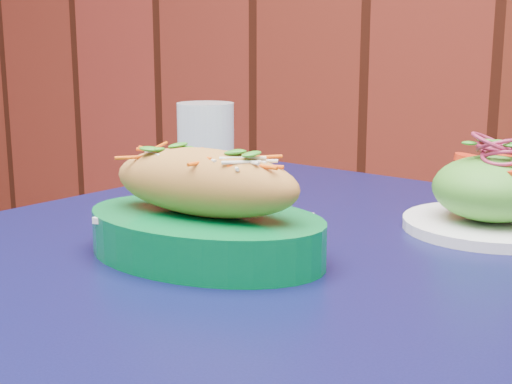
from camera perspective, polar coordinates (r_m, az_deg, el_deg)
The scene contains 4 objects.
cafe_table at distance 0.78m, azimuth 4.74°, elevation -10.66°, with size 0.94×0.94×0.75m.
banh_mi_basket at distance 0.70m, azimuth -4.12°, elevation -1.72°, with size 0.26×0.17×0.12m.
salad_plate at distance 0.84m, azimuth 18.36°, elevation -0.28°, with size 0.19×0.19×0.11m.
water_glass at distance 0.99m, azimuth -4.03°, elevation 3.47°, with size 0.08×0.08×0.13m, color silver.
Camera 1 is at (0.39, 0.85, 0.96)m, focal length 50.00 mm.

